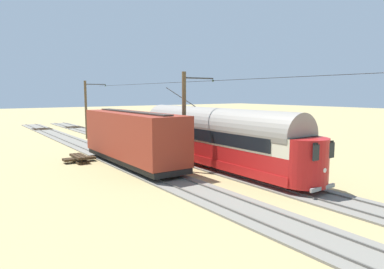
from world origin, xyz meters
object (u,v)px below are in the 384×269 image
vintage_streetcar (214,136)px  spare_tie_stack (79,159)px  catenary_pole_mid_near (185,120)px  boxcar_adjacent (132,137)px  catenary_pole_foreground (87,109)px

vintage_streetcar → spare_tie_stack: size_ratio=7.50×
vintage_streetcar → catenary_pole_mid_near: (2.38, -0.19, 1.26)m
spare_tie_stack → boxcar_adjacent: bearing=127.1°
vintage_streetcar → catenary_pole_foreground: bearing=-83.5°
vintage_streetcar → spare_tie_stack: (7.39, -7.48, -1.99)m
catenary_pole_foreground → catenary_pole_mid_near: same height
catenary_pole_mid_near → vintage_streetcar: bearing=175.5°
catenary_pole_foreground → spare_tie_stack: bearing=69.5°
spare_tie_stack → vintage_streetcar: bearing=134.6°
boxcar_adjacent → spare_tie_stack: size_ratio=4.80×
catenary_pole_foreground → spare_tie_stack: catenary_pole_foreground is taller
boxcar_adjacent → vintage_streetcar: bearing=140.5°
boxcar_adjacent → catenary_pole_foreground: catenary_pole_foreground is taller
vintage_streetcar → spare_tie_stack: vintage_streetcar is taller
boxcar_adjacent → catenary_pole_mid_near: (-2.21, 3.59, 1.36)m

